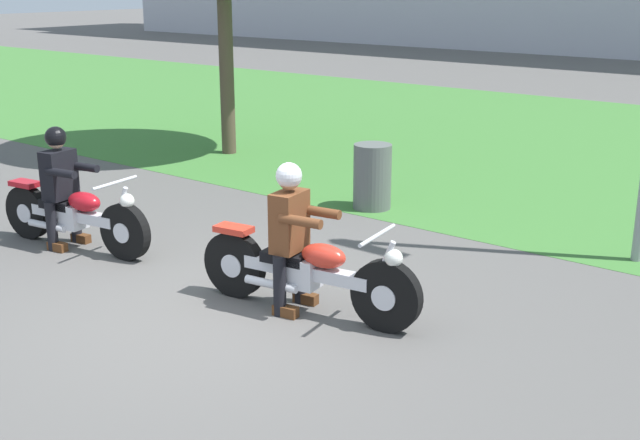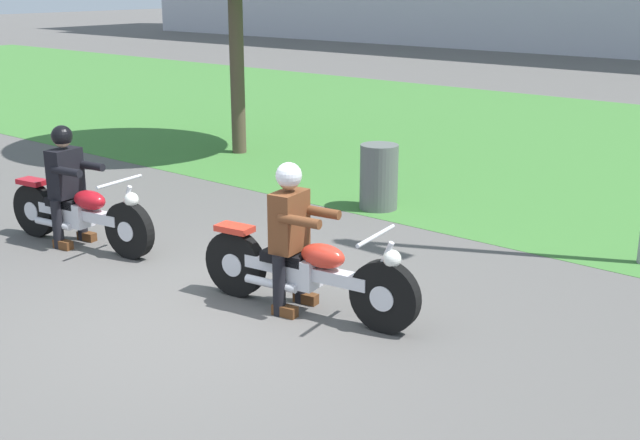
% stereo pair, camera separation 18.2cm
% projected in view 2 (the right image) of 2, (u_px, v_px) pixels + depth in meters
% --- Properties ---
extents(ground, '(120.00, 120.00, 0.00)m').
position_uv_depth(ground, '(196.00, 317.00, 7.41)').
color(ground, '#565451').
extents(grass_verge, '(60.00, 12.00, 0.01)m').
position_uv_depth(grass_verge, '(597.00, 150.00, 14.49)').
color(grass_verge, '#3D7533').
rests_on(grass_verge, ground).
extents(motorcycle_lead, '(2.27, 0.69, 0.89)m').
position_uv_depth(motorcycle_lead, '(307.00, 272.00, 7.39)').
color(motorcycle_lead, black).
rests_on(motorcycle_lead, ground).
extents(rider_lead, '(0.59, 0.51, 1.41)m').
position_uv_depth(rider_lead, '(291.00, 225.00, 7.36)').
color(rider_lead, black).
rests_on(rider_lead, ground).
extents(motorcycle_follow, '(2.17, 0.69, 0.88)m').
position_uv_depth(motorcycle_follow, '(80.00, 214.00, 9.23)').
color(motorcycle_follow, black).
rests_on(motorcycle_follow, ground).
extents(rider_follow, '(0.59, 0.51, 1.40)m').
position_uv_depth(rider_follow, '(67.00, 176.00, 9.20)').
color(rider_follow, black).
rests_on(rider_follow, ground).
extents(trash_can, '(0.51, 0.51, 0.88)m').
position_uv_depth(trash_can, '(379.00, 177.00, 10.74)').
color(trash_can, '#595E5B').
rests_on(trash_can, ground).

